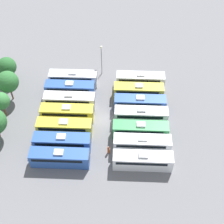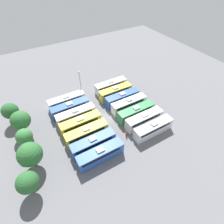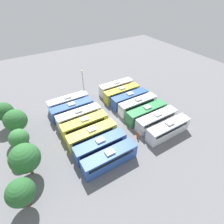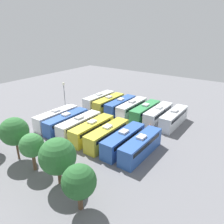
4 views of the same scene
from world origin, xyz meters
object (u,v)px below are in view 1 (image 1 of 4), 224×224
at_px(bus_2, 140,130).
at_px(bus_5, 138,91).
at_px(bus_10, 67,113).
at_px(tree_4, 7,67).
at_px(bus_0, 142,160).
at_px(bus_7, 60,157).
at_px(bus_13, 73,78).
at_px(bus_3, 141,115).
at_px(bus_9, 64,127).
at_px(bus_4, 140,103).
at_px(bus_6, 140,80).
at_px(tree_2, 1,101).
at_px(tree_3, 8,82).
at_px(bus_1, 142,143).
at_px(worker_person, 108,150).
at_px(bus_12, 70,89).
at_px(bus_8, 62,142).
at_px(light_pole, 101,55).

distance_m(bus_2, bus_5, 10.24).
xyz_separation_m(bus_10, tree_4, (10.48, 14.09, 2.35)).
bearing_deg(bus_0, bus_10, 54.43).
bearing_deg(tree_4, bus_10, -126.64).
height_order(bus_7, bus_13, same).
relative_size(bus_3, bus_9, 1.00).
distance_m(bus_5, bus_9, 17.34).
height_order(bus_4, bus_6, same).
bearing_deg(tree_2, tree_3, -3.52).
xyz_separation_m(bus_4, tree_2, (-2.78, 26.83, 2.36)).
bearing_deg(bus_7, bus_5, -39.49).
bearing_deg(tree_4, bus_1, -121.19).
relative_size(bus_0, bus_9, 1.00).
xyz_separation_m(bus_7, worker_person, (2.53, -8.35, -0.87)).
bearing_deg(bus_12, bus_4, -103.63).
bearing_deg(bus_13, tree_4, 88.01).
distance_m(bus_9, bus_10, 3.59).
distance_m(bus_6, bus_10, 17.64).
height_order(bus_6, bus_12, same).
xyz_separation_m(bus_13, tree_2, (-9.63, 12.53, 2.36)).
bearing_deg(worker_person, bus_1, -80.42).
relative_size(bus_2, bus_8, 1.00).
height_order(bus_1, bus_10, same).
bearing_deg(bus_7, bus_4, -46.39).
distance_m(bus_9, bus_13, 13.58).
relative_size(bus_3, tree_4, 1.68).
xyz_separation_m(bus_9, light_pole, (17.31, -5.98, 3.45)).
height_order(bus_2, tree_2, tree_2).
relative_size(bus_8, tree_2, 1.76).
height_order(bus_13, tree_3, tree_3).
bearing_deg(bus_13, tree_2, 127.54).
height_order(bus_12, tree_2, tree_2).
height_order(bus_2, worker_person, bus_2).
xyz_separation_m(bus_2, bus_3, (3.65, -0.20, 0.00)).
bearing_deg(worker_person, tree_2, 68.74).
xyz_separation_m(bus_1, tree_3, (11.80, 26.74, 3.11)).
bearing_deg(worker_person, bus_0, -112.81).
bearing_deg(bus_12, bus_8, -178.61).
distance_m(bus_8, tree_2, 14.79).
xyz_separation_m(bus_8, bus_12, (13.69, 0.33, 0.00)).
xyz_separation_m(bus_2, light_pole, (17.40, 8.26, 3.45)).
xyz_separation_m(bus_1, bus_3, (6.78, 0.05, 0.00)).
distance_m(tree_2, tree_4, 10.23).
distance_m(bus_0, tree_3, 31.00).
bearing_deg(light_pole, bus_2, -154.62).
distance_m(bus_2, worker_person, 7.14).
xyz_separation_m(worker_person, tree_4, (18.30, 22.54, 3.22)).
xyz_separation_m(bus_1, tree_4, (17.28, 28.55, 2.35)).
xyz_separation_m(bus_7, bus_9, (6.76, 0.13, 0.00)).
height_order(bus_0, bus_3, same).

